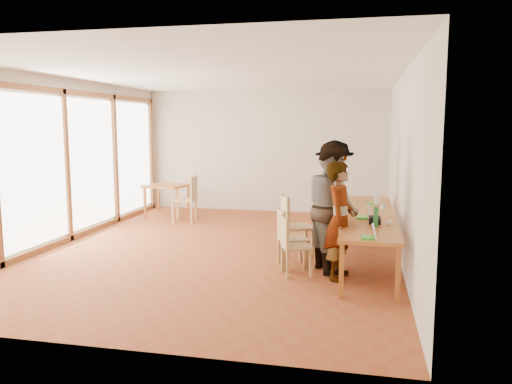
% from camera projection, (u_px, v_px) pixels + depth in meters
% --- Properties ---
extents(ground, '(8.00, 8.00, 0.00)m').
position_uv_depth(ground, '(221.00, 249.00, 8.73)').
color(ground, brown).
rests_on(ground, ground).
extents(wall_back, '(6.00, 0.10, 3.00)m').
position_uv_depth(wall_back, '(265.00, 151.00, 12.40)').
color(wall_back, beige).
rests_on(wall_back, ground).
extents(wall_front, '(6.00, 0.10, 3.00)m').
position_uv_depth(wall_front, '(101.00, 196.00, 4.65)').
color(wall_front, beige).
rests_on(wall_front, ground).
extents(wall_right, '(0.10, 8.00, 3.00)m').
position_uv_depth(wall_right, '(402.00, 166.00, 7.90)').
color(wall_right, beige).
rests_on(wall_right, ground).
extents(window_wall, '(0.10, 8.00, 3.00)m').
position_uv_depth(window_wall, '(65.00, 161.00, 9.14)').
color(window_wall, white).
rests_on(window_wall, ground).
extents(ceiling, '(6.00, 8.00, 0.04)m').
position_uv_depth(ceiling, '(220.00, 73.00, 8.32)').
color(ceiling, white).
rests_on(ceiling, wall_back).
extents(communal_table, '(0.80, 4.00, 0.75)m').
position_uv_depth(communal_table, '(369.00, 216.00, 7.96)').
color(communal_table, '#AA5A25').
rests_on(communal_table, ground).
extents(side_table, '(0.90, 0.90, 0.75)m').
position_uv_depth(side_table, '(167.00, 188.00, 11.80)').
color(side_table, '#AA5A25').
rests_on(side_table, ground).
extents(chair_near, '(0.51, 0.51, 0.46)m').
position_uv_depth(chair_near, '(291.00, 239.00, 7.17)').
color(chair_near, tan).
rests_on(chair_near, ground).
extents(chair_mid, '(0.54, 0.54, 0.47)m').
position_uv_depth(chair_mid, '(287.00, 232.00, 7.58)').
color(chair_mid, tan).
rests_on(chair_mid, ground).
extents(chair_far, '(0.61, 0.61, 0.54)m').
position_uv_depth(chair_far, '(291.00, 219.00, 8.18)').
color(chair_far, tan).
rests_on(chair_far, ground).
extents(chair_empty, '(0.56, 0.56, 0.51)m').
position_uv_depth(chair_empty, '(320.00, 200.00, 10.44)').
color(chair_empty, tan).
rests_on(chair_empty, ground).
extents(chair_spare, '(0.52, 0.52, 0.55)m').
position_uv_depth(chair_spare, '(189.00, 194.00, 11.06)').
color(chair_spare, tan).
rests_on(chair_spare, ground).
extents(person_near, '(0.47, 0.65, 1.66)m').
position_uv_depth(person_near, '(340.00, 221.00, 6.95)').
color(person_near, gray).
rests_on(person_near, ground).
extents(person_mid, '(1.04, 1.14, 1.90)m').
position_uv_depth(person_mid, '(332.00, 207.00, 7.39)').
color(person_mid, gray).
rests_on(person_mid, ground).
extents(person_far, '(0.96, 1.34, 1.88)m').
position_uv_depth(person_far, '(334.00, 192.00, 9.04)').
color(person_far, gray).
rests_on(person_far, ground).
extents(laptop_near, '(0.19, 0.22, 0.18)m').
position_uv_depth(laptop_near, '(371.00, 235.00, 6.20)').
color(laptop_near, green).
rests_on(laptop_near, communal_table).
extents(laptop_mid, '(0.23, 0.26, 0.20)m').
position_uv_depth(laptop_mid, '(366.00, 215.00, 7.53)').
color(laptop_mid, green).
rests_on(laptop_mid, communal_table).
extents(laptop_far, '(0.26, 0.27, 0.19)m').
position_uv_depth(laptop_far, '(374.00, 202.00, 8.85)').
color(laptop_far, green).
rests_on(laptop_far, communal_table).
extents(yellow_mug, '(0.16, 0.16, 0.11)m').
position_uv_depth(yellow_mug, '(352.00, 211.00, 7.88)').
color(yellow_mug, '#CA9110').
rests_on(yellow_mug, communal_table).
extents(green_bottle, '(0.07, 0.07, 0.28)m').
position_uv_depth(green_bottle, '(376.00, 217.00, 6.89)').
color(green_bottle, '#207239').
rests_on(green_bottle, communal_table).
extents(clear_glass, '(0.07, 0.07, 0.09)m').
position_uv_depth(clear_glass, '(383.00, 207.00, 8.34)').
color(clear_glass, silver).
rests_on(clear_glass, communal_table).
extents(condiment_cup, '(0.08, 0.08, 0.06)m').
position_uv_depth(condiment_cup, '(389.00, 223.00, 7.06)').
color(condiment_cup, white).
rests_on(condiment_cup, communal_table).
extents(pink_phone, '(0.05, 0.10, 0.01)m').
position_uv_depth(pink_phone, '(372.00, 237.00, 6.28)').
color(pink_phone, '#F24774').
rests_on(pink_phone, communal_table).
extents(black_pouch, '(0.16, 0.26, 0.09)m').
position_uv_depth(black_pouch, '(375.00, 220.00, 7.18)').
color(black_pouch, black).
rests_on(black_pouch, communal_table).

